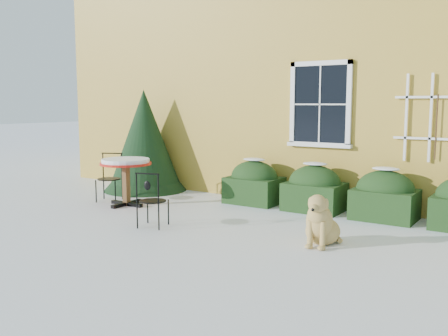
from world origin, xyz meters
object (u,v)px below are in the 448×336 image
Objects in this scene: dog at (321,224)px; patio_chair_far at (110,177)px; bistro_table at (126,167)px; patio_chair_near at (152,200)px; evergreen_shrub at (145,150)px.

patio_chair_far is at bearing 166.18° from dog.
bistro_table is 1.10× the size of patio_chair_near.
evergreen_shrub is 2.64× the size of dog.
patio_chair_far reaches higher than bistro_table.
patio_chair_far is at bearing -79.20° from evergreen_shrub.
patio_chair_near is 1.04× the size of dog.
patio_chair_far is 1.12× the size of dog.
patio_chair_far reaches higher than patio_chair_near.
dog is at bearing -6.99° from bistro_table.
patio_chair_far is (-2.22, 1.21, 0.04)m from patio_chair_near.
evergreen_shrub is at bearing 75.75° from patio_chair_far.
bistro_table is at bearing -40.36° from patio_chair_far.
bistro_table is 1.14× the size of dog.
evergreen_shrub reaches higher than patio_chair_near.
evergreen_shrub is 1.77m from bistro_table.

